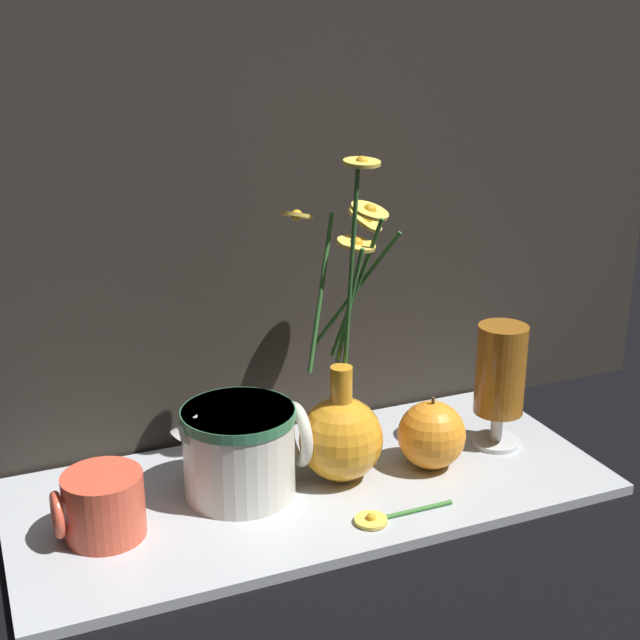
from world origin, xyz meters
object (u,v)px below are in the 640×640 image
(ceramic_pitcher, at_px, (241,447))
(orange_fruit, at_px, (432,435))
(vase_with_flowers, at_px, (343,425))
(tea_glass, at_px, (499,373))
(yellow_mug, at_px, (102,506))

(ceramic_pitcher, distance_m, orange_fruit, 0.23)
(orange_fruit, bearing_deg, vase_with_flowers, 171.81)
(vase_with_flowers, relative_size, tea_glass, 2.37)
(ceramic_pitcher, xyz_separation_m, orange_fruit, (0.23, -0.03, -0.02))
(vase_with_flowers, height_order, tea_glass, vase_with_flowers)
(yellow_mug, height_order, tea_glass, tea_glass)
(vase_with_flowers, distance_m, ceramic_pitcher, 0.12)
(yellow_mug, xyz_separation_m, orange_fruit, (0.39, -0.00, 0.01))
(tea_glass, distance_m, orange_fruit, 0.12)
(vase_with_flowers, bearing_deg, yellow_mug, -176.90)
(yellow_mug, distance_m, tea_glass, 0.50)
(ceramic_pitcher, height_order, orange_fruit, ceramic_pitcher)
(vase_with_flowers, bearing_deg, tea_glass, 1.02)
(tea_glass, bearing_deg, yellow_mug, -177.80)
(vase_with_flowers, distance_m, tea_glass, 0.22)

